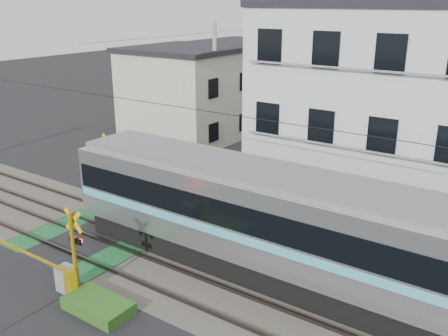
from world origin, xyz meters
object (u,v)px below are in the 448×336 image
Objects in this scene: crossing_signal_far at (119,181)px; apartment_block at (385,110)px; crossing_signal_near at (67,274)px; pedestrian at (351,114)px.

crossing_signal_far is 0.46× the size of apartment_block.
crossing_signal_near is at bearing -54.71° from crossing_signal_far.
crossing_signal_far is 20.91m from pedestrian.
apartment_block reaches higher than pedestrian.
crossing_signal_far is at bearing 125.29° from crossing_signal_near.
crossing_signal_far is at bearing -152.22° from apartment_block.
pedestrian is (4.09, 20.51, 0.20)m from crossing_signal_far.
apartment_block is at bearing 27.78° from crossing_signal_far.
pedestrian is (-1.08, 27.81, 0.20)m from crossing_signal_near.
pedestrian is (-6.99, 14.67, -3.74)m from apartment_block.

